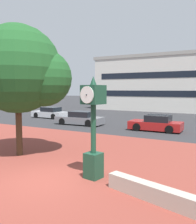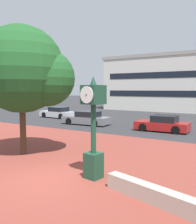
% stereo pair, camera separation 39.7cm
% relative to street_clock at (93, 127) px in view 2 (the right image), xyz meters
% --- Properties ---
extents(ground_plane, '(200.00, 200.00, 0.00)m').
position_rel_street_clock_xyz_m(ground_plane, '(-1.50, -1.06, -1.97)').
color(ground_plane, '#2D2D30').
extents(plaza_brick_paving, '(44.00, 13.36, 0.01)m').
position_rel_street_clock_xyz_m(plaza_brick_paving, '(-1.50, 1.62, -1.96)').
color(plaza_brick_paving, brown).
rests_on(plaza_brick_paving, ground).
extents(planter_wall, '(3.19, 1.24, 0.50)m').
position_rel_street_clock_xyz_m(planter_wall, '(2.51, -0.76, -1.72)').
color(planter_wall, '#ADA393').
rests_on(planter_wall, ground).
extents(street_clock, '(0.80, 0.84, 3.84)m').
position_rel_street_clock_xyz_m(street_clock, '(0.00, 0.00, 0.00)').
color(street_clock, '#19422D').
rests_on(street_clock, ground).
extents(plaza_tree, '(4.73, 4.40, 6.55)m').
position_rel_street_clock_xyz_m(plaza_tree, '(-4.75, 1.11, 2.29)').
color(plaza_tree, '#42301E').
rests_on(plaza_tree, ground).
extents(car_street_near, '(4.67, 2.08, 1.28)m').
position_rel_street_clock_xyz_m(car_street_near, '(-8.46, 11.66, -1.40)').
color(car_street_near, slate).
rests_on(car_street_near, ground).
extents(car_street_far, '(4.21, 2.03, 1.28)m').
position_rel_street_clock_xyz_m(car_street_far, '(-1.14, 11.81, -1.40)').
color(car_street_far, maroon).
rests_on(car_street_far, ground).
extents(car_street_distant, '(4.46, 2.00, 1.28)m').
position_rel_street_clock_xyz_m(car_street_distant, '(-14.66, 14.53, -1.40)').
color(car_street_distant, '#B7BABF').
rests_on(car_street_distant, ground).
extents(civic_building, '(25.47, 10.36, 8.64)m').
position_rel_street_clock_xyz_m(civic_building, '(-3.97, 33.10, 2.36)').
color(civic_building, beige).
rests_on(civic_building, ground).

